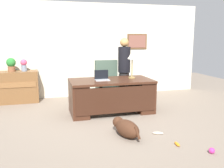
{
  "coord_description": "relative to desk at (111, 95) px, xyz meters",
  "views": [
    {
      "loc": [
        -1.26,
        -4.63,
        1.71
      ],
      "look_at": [
        0.11,
        0.3,
        0.75
      ],
      "focal_mm": 39.55,
      "sensor_mm": 36.0,
      "label": 1
    }
  ],
  "objects": [
    {
      "name": "back_wall",
      "position": [
        -0.21,
        1.88,
        0.93
      ],
      "size": [
        7.0,
        0.16,
        2.7
      ],
      "color": "beige",
      "rests_on": "ground_plane"
    },
    {
      "name": "dog_toy_plush",
      "position": [
        0.54,
        -2.04,
        -0.39
      ],
      "size": [
        0.06,
        0.16,
        0.05
      ],
      "primitive_type": "ellipsoid",
      "rotation": [
        0.0,
        0.0,
        4.68
      ],
      "color": "orange",
      "rests_on": "ground_plane"
    },
    {
      "name": "armchair",
      "position": [
        0.14,
        0.86,
        0.08
      ],
      "size": [
        0.6,
        0.59,
        1.12
      ],
      "color": "#475B4C",
      "rests_on": "ground_plane"
    },
    {
      "name": "desk_lamp",
      "position": [
        0.54,
        0.13,
        0.85
      ],
      "size": [
        0.22,
        0.22,
        0.64
      ],
      "color": "#9E8447",
      "rests_on": "desk"
    },
    {
      "name": "laptop",
      "position": [
        -0.21,
        0.03,
        0.4
      ],
      "size": [
        0.32,
        0.22,
        0.22
      ],
      "color": "#B2B5BA",
      "rests_on": "desk"
    },
    {
      "name": "ground_plane",
      "position": [
        -0.21,
        -0.72,
        -0.42
      ],
      "size": [
        12.0,
        12.0,
        0.0
      ],
      "primitive_type": "plane",
      "color": "gray"
    },
    {
      "name": "dog_toy_ball",
      "position": [
        0.9,
        -2.43,
        -0.37
      ],
      "size": [
        0.09,
        0.09,
        0.09
      ],
      "primitive_type": "sphere",
      "color": "#D8338C",
      "rests_on": "ground_plane"
    },
    {
      "name": "person_standing",
      "position": [
        0.57,
        0.79,
        0.47
      ],
      "size": [
        0.32,
        0.32,
        1.71
      ],
      "color": "#262323",
      "rests_on": "ground_plane"
    },
    {
      "name": "credenza",
      "position": [
        -2.33,
        1.53,
        0.0
      ],
      "size": [
        1.39,
        0.5,
        0.84
      ],
      "color": "brown",
      "rests_on": "ground_plane"
    },
    {
      "name": "potted_plant",
      "position": [
        -2.29,
        1.53,
        0.62
      ],
      "size": [
        0.24,
        0.24,
        0.36
      ],
      "color": "brown",
      "rests_on": "credenza"
    },
    {
      "name": "vase_with_flowers",
      "position": [
        -1.98,
        1.53,
        0.59
      ],
      "size": [
        0.17,
        0.17,
        0.32
      ],
      "color": "#808EA4",
      "rests_on": "credenza"
    },
    {
      "name": "dog_toy_bone",
      "position": [
        0.45,
        -1.53,
        -0.39
      ],
      "size": [
        0.2,
        0.12,
        0.05
      ],
      "primitive_type": "ellipsoid",
      "rotation": [
        0.0,
        0.0,
        2.74
      ],
      "color": "beige",
      "rests_on": "ground_plane"
    },
    {
      "name": "dog_lying",
      "position": [
        -0.13,
        -1.45,
        -0.26
      ],
      "size": [
        0.46,
        0.72,
        0.3
      ],
      "color": "#472819",
      "rests_on": "ground_plane"
    },
    {
      "name": "desk",
      "position": [
        0.0,
        0.0,
        0.0
      ],
      "size": [
        1.88,
        0.98,
        0.77
      ],
      "color": "#422316",
      "rests_on": "ground_plane"
    }
  ]
}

